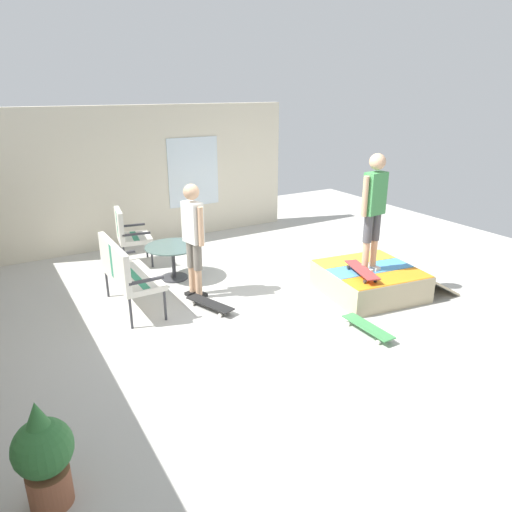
{
  "coord_description": "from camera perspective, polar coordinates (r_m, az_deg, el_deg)",
  "views": [
    {
      "loc": [
        -5.31,
        3.46,
        3.0
      ],
      "look_at": [
        0.19,
        0.18,
        0.7
      ],
      "focal_mm": 33.04,
      "sensor_mm": 36.0,
      "label": 1
    }
  ],
  "objects": [
    {
      "name": "skateboard_by_bench",
      "position": [
        6.79,
        -5.59,
        -5.79
      ],
      "size": [
        0.82,
        0.45,
        0.1
      ],
      "color": "black",
      "rests_on": "ground_plane"
    },
    {
      "name": "patio_table",
      "position": [
        7.82,
        -10.0,
        0.07
      ],
      "size": [
        0.9,
        0.9,
        0.57
      ],
      "color": "#38383D",
      "rests_on": "ground_plane"
    },
    {
      "name": "person_skater",
      "position": [
        6.96,
        14.09,
        6.13
      ],
      "size": [
        0.27,
        0.48,
        1.73
      ],
      "color": "silver",
      "rests_on": "skate_ramp"
    },
    {
      "name": "patio_bench",
      "position": [
        6.79,
        -15.67,
        -1.57
      ],
      "size": [
        1.26,
        0.56,
        1.02
      ],
      "color": "#38383D",
      "rests_on": "ground_plane"
    },
    {
      "name": "skateboard_spare",
      "position": [
        6.3,
        13.37,
        -8.38
      ],
      "size": [
        0.8,
        0.21,
        0.1
      ],
      "color": "#3F8C4C",
      "rests_on": "ground_plane"
    },
    {
      "name": "person_watching",
      "position": [
        6.91,
        -7.62,
        2.83
      ],
      "size": [
        0.47,
        0.29,
        1.72
      ],
      "color": "black",
      "rests_on": "ground_plane"
    },
    {
      "name": "potted_plant",
      "position": [
        4.06,
        -24.3,
        -21.0
      ],
      "size": [
        0.44,
        0.44,
        0.92
      ],
      "color": "brown",
      "rests_on": "ground_plane"
    },
    {
      "name": "skateboard_on_ramp",
      "position": [
        6.99,
        12.67,
        -1.68
      ],
      "size": [
        0.82,
        0.43,
        0.1
      ],
      "color": "#B23838",
      "rests_on": "skate_ramp"
    },
    {
      "name": "patio_chair_near_house",
      "position": [
        8.56,
        -15.29,
        2.85
      ],
      "size": [
        0.7,
        0.64,
        1.02
      ],
      "color": "#38383D",
      "rests_on": "ground_plane"
    },
    {
      "name": "skate_ramp",
      "position": [
        7.44,
        13.73,
        -2.87
      ],
      "size": [
        1.57,
        2.05,
        0.42
      ],
      "color": "tan",
      "rests_on": "ground_plane"
    },
    {
      "name": "house_facade",
      "position": [
        9.73,
        -12.71,
        9.5
      ],
      "size": [
        0.23,
        6.0,
        2.69
      ],
      "color": "beige",
      "rests_on": "ground_plane"
    },
    {
      "name": "ground_plane",
      "position": [
        7.04,
        2.08,
        -5.94
      ],
      "size": [
        12.0,
        12.0,
        0.1
      ],
      "primitive_type": "cube",
      "color": "beige"
    }
  ]
}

